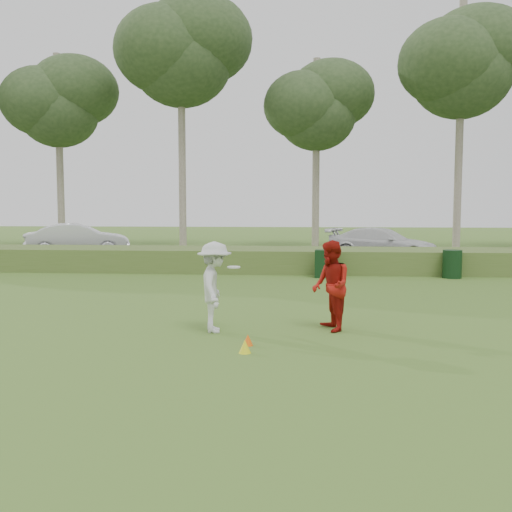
# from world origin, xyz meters

# --- Properties ---
(ground) EXTENTS (120.00, 120.00, 0.00)m
(ground) POSITION_xyz_m (0.00, 0.00, 0.00)
(ground) COLOR #3D6622
(ground) RESTS_ON ground
(reed_strip) EXTENTS (80.00, 3.00, 0.90)m
(reed_strip) POSITION_xyz_m (0.00, 12.00, 0.45)
(reed_strip) COLOR #486528
(reed_strip) RESTS_ON ground
(park_road) EXTENTS (80.00, 6.00, 0.06)m
(park_road) POSITION_xyz_m (0.00, 17.00, 0.03)
(park_road) COLOR #2D2D2D
(park_road) RESTS_ON ground
(tree_2) EXTENTS (6.50, 6.50, 12.00)m
(tree_2) POSITION_xyz_m (-14.00, 24.00, 8.97)
(tree_2) COLOR gray
(tree_2) RESTS_ON ground
(tree_3) EXTENTS (7.80, 7.80, 15.50)m
(tree_3) POSITION_xyz_m (-6.00, 23.00, 11.60)
(tree_3) COLOR gray
(tree_3) RESTS_ON ground
(tree_4) EXTENTS (6.24, 6.24, 11.50)m
(tree_4) POSITION_xyz_m (2.00, 24.50, 8.59)
(tree_4) COLOR gray
(tree_4) RESTS_ON ground
(tree_5) EXTENTS (7.28, 7.28, 14.00)m
(tree_5) POSITION_xyz_m (10.00, 22.50, 10.47)
(tree_5) COLOR gray
(tree_5) RESTS_ON ground
(player_white) EXTENTS (0.96, 1.30, 1.88)m
(player_white) POSITION_xyz_m (-0.59, 0.67, 0.94)
(player_white) COLOR silver
(player_white) RESTS_ON ground
(player_red) EXTENTS (0.94, 1.08, 1.90)m
(player_red) POSITION_xyz_m (1.82, 0.97, 0.95)
(player_red) COLOR #9E140D
(player_red) RESTS_ON ground
(cone_orange) EXTENTS (0.19, 0.19, 0.21)m
(cone_orange) POSITION_xyz_m (0.21, -0.45, 0.11)
(cone_orange) COLOR #FB5F0D
(cone_orange) RESTS_ON ground
(cone_yellow) EXTENTS (0.22, 0.22, 0.24)m
(cone_yellow) POSITION_xyz_m (0.21, -1.01, 0.12)
(cone_yellow) COLOR yellow
(cone_yellow) RESTS_ON ground
(utility_cabinet) EXTENTS (0.85, 0.57, 1.02)m
(utility_cabinet) POSITION_xyz_m (2.09, 9.93, 0.51)
(utility_cabinet) COLOR black
(utility_cabinet) RESTS_ON ground
(trash_bin) EXTENTS (0.71, 0.71, 1.02)m
(trash_bin) POSITION_xyz_m (6.65, 10.18, 0.51)
(trash_bin) COLOR black
(trash_bin) RESTS_ON ground
(car_mid) EXTENTS (5.40, 3.31, 1.68)m
(car_mid) POSITION_xyz_m (-10.18, 17.20, 0.90)
(car_mid) COLOR silver
(car_mid) RESTS_ON park_road
(car_right) EXTENTS (5.65, 3.89, 1.52)m
(car_right) POSITION_xyz_m (5.01, 16.48, 0.82)
(car_right) COLOR silver
(car_right) RESTS_ON park_road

